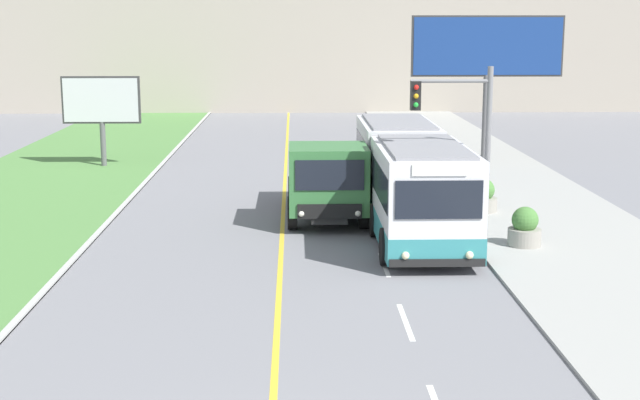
{
  "coord_description": "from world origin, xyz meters",
  "views": [
    {
      "loc": [
        0.38,
        -10.34,
        6.3
      ],
      "look_at": [
        1.1,
        14.19,
        1.4
      ],
      "focal_mm": 50.0,
      "sensor_mm": 36.0,
      "label": 1
    }
  ],
  "objects_px": {
    "planter_round_second": "(483,197)",
    "planter_round_third": "(462,173)",
    "city_bus": "(409,178)",
    "dump_truck": "(327,182)",
    "billboard_small": "(101,103)",
    "traffic_light_mast": "(463,133)",
    "planter_round_near": "(525,229)",
    "billboard_large": "(487,51)"
  },
  "relations": [
    {
      "from": "billboard_large",
      "to": "billboard_small",
      "type": "bearing_deg",
      "value": 178.65
    },
    {
      "from": "city_bus",
      "to": "dump_truck",
      "type": "bearing_deg",
      "value": 166.37
    },
    {
      "from": "billboard_small",
      "to": "planter_round_third",
      "type": "height_order",
      "value": "billboard_small"
    },
    {
      "from": "billboard_small",
      "to": "planter_round_second",
      "type": "distance_m",
      "value": 18.26
    },
    {
      "from": "dump_truck",
      "to": "billboard_large",
      "type": "height_order",
      "value": "billboard_large"
    },
    {
      "from": "billboard_large",
      "to": "planter_round_second",
      "type": "bearing_deg",
      "value": -102.08
    },
    {
      "from": "planter_round_third",
      "to": "planter_round_second",
      "type": "bearing_deg",
      "value": -92.1
    },
    {
      "from": "planter_round_second",
      "to": "traffic_light_mast",
      "type": "bearing_deg",
      "value": -109.37
    },
    {
      "from": "dump_truck",
      "to": "city_bus",
      "type": "bearing_deg",
      "value": -13.63
    },
    {
      "from": "planter_round_third",
      "to": "dump_truck",
      "type": "bearing_deg",
      "value": -132.99
    },
    {
      "from": "dump_truck",
      "to": "billboard_large",
      "type": "relative_size",
      "value": 0.93
    },
    {
      "from": "city_bus",
      "to": "traffic_light_mast",
      "type": "height_order",
      "value": "traffic_light_mast"
    },
    {
      "from": "billboard_large",
      "to": "billboard_small",
      "type": "xyz_separation_m",
      "value": [
        -16.95,
        0.4,
        -2.28
      ]
    },
    {
      "from": "dump_truck",
      "to": "planter_round_second",
      "type": "distance_m",
      "value": 5.43
    },
    {
      "from": "dump_truck",
      "to": "planter_round_second",
      "type": "relative_size",
      "value": 5.56
    },
    {
      "from": "planter_round_second",
      "to": "planter_round_third",
      "type": "distance_m",
      "value": 4.69
    },
    {
      "from": "city_bus",
      "to": "planter_round_second",
      "type": "xyz_separation_m",
      "value": [
        2.73,
        1.75,
        -0.95
      ]
    },
    {
      "from": "billboard_small",
      "to": "city_bus",
      "type": "bearing_deg",
      "value": -45.34
    },
    {
      "from": "city_bus",
      "to": "planter_round_second",
      "type": "distance_m",
      "value": 3.38
    },
    {
      "from": "billboard_small",
      "to": "traffic_light_mast",
      "type": "bearing_deg",
      "value": -48.68
    },
    {
      "from": "planter_round_second",
      "to": "planter_round_third",
      "type": "relative_size",
      "value": 0.98
    },
    {
      "from": "planter_round_second",
      "to": "planter_round_third",
      "type": "height_order",
      "value": "planter_round_third"
    },
    {
      "from": "billboard_large",
      "to": "planter_round_near",
      "type": "relative_size",
      "value": 5.94
    },
    {
      "from": "city_bus",
      "to": "planter_round_third",
      "type": "xyz_separation_m",
      "value": [
        2.9,
        6.44,
        -0.94
      ]
    },
    {
      "from": "city_bus",
      "to": "planter_round_second",
      "type": "height_order",
      "value": "city_bus"
    },
    {
      "from": "city_bus",
      "to": "billboard_small",
      "type": "height_order",
      "value": "billboard_small"
    },
    {
      "from": "traffic_light_mast",
      "to": "billboard_large",
      "type": "xyz_separation_m",
      "value": [
        3.75,
        14.61,
        1.81
      ]
    },
    {
      "from": "dump_truck",
      "to": "planter_round_second",
      "type": "height_order",
      "value": "dump_truck"
    },
    {
      "from": "dump_truck",
      "to": "billboard_small",
      "type": "distance_m",
      "value": 15.09
    },
    {
      "from": "planter_round_second",
      "to": "planter_round_near",
      "type": "bearing_deg",
      "value": -87.39
    },
    {
      "from": "city_bus",
      "to": "dump_truck",
      "type": "xyz_separation_m",
      "value": [
        -2.53,
        0.61,
        -0.22
      ]
    },
    {
      "from": "billboard_large",
      "to": "planter_round_second",
      "type": "xyz_separation_m",
      "value": [
        -2.15,
        -10.06,
        -4.53
      ]
    },
    {
      "from": "planter_round_near",
      "to": "planter_round_second",
      "type": "bearing_deg",
      "value": 92.61
    },
    {
      "from": "planter_round_near",
      "to": "traffic_light_mast",
      "type": "bearing_deg",
      "value": 175.58
    },
    {
      "from": "city_bus",
      "to": "planter_round_third",
      "type": "bearing_deg",
      "value": 65.76
    },
    {
      "from": "traffic_light_mast",
      "to": "billboard_small",
      "type": "bearing_deg",
      "value": 131.32
    },
    {
      "from": "billboard_small",
      "to": "planter_round_second",
      "type": "xyz_separation_m",
      "value": [
        14.8,
        -10.46,
        -2.25
      ]
    },
    {
      "from": "planter_round_near",
      "to": "planter_round_second",
      "type": "distance_m",
      "value": 4.69
    },
    {
      "from": "traffic_light_mast",
      "to": "planter_round_near",
      "type": "distance_m",
      "value": 3.27
    },
    {
      "from": "billboard_large",
      "to": "planter_round_third",
      "type": "xyz_separation_m",
      "value": [
        -1.98,
        -5.37,
        -4.52
      ]
    },
    {
      "from": "dump_truck",
      "to": "planter_round_third",
      "type": "distance_m",
      "value": 7.99
    },
    {
      "from": "dump_truck",
      "to": "planter_round_near",
      "type": "relative_size",
      "value": 5.54
    }
  ]
}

